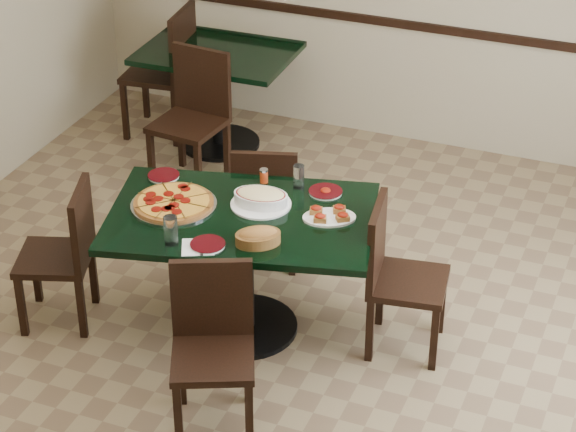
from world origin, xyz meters
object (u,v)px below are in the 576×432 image
at_px(chair_far, 266,200).
at_px(bread_basket, 258,237).
at_px(chair_left, 67,249).
at_px(bruschetta_platter, 329,215).
at_px(chair_near, 213,338).
at_px(main_table, 242,244).
at_px(chair_right, 394,270).
at_px(back_chair_near, 194,110).
at_px(back_chair_left, 169,65).
at_px(lasagna_casserole, 261,198).
at_px(pepperoni_pizza, 174,203).
at_px(back_table, 218,80).

height_order(chair_far, bread_basket, bread_basket).
bearing_deg(chair_left, bruschetta_platter, 87.10).
relative_size(chair_far, chair_near, 0.96).
bearing_deg(bruschetta_platter, chair_left, 170.69).
xyz_separation_m(main_table, chair_right, (0.81, 0.18, -0.08)).
bearing_deg(back_chair_near, chair_near, -55.77).
height_order(back_chair_left, lasagna_casserole, back_chair_left).
relative_size(chair_far, chair_right, 0.95).
distance_m(chair_far, chair_left, 1.23).
relative_size(chair_near, lasagna_casserole, 2.61).
bearing_deg(chair_near, chair_far, 78.11).
height_order(main_table, chair_near, chair_near).
bearing_deg(pepperoni_pizza, chair_far, 70.64).
height_order(chair_near, chair_left, chair_near).
distance_m(chair_near, bread_basket, 0.58).
distance_m(chair_far, bread_basket, 1.01).
height_order(main_table, back_table, same).
bearing_deg(back_chair_near, chair_right, -29.75).
height_order(back_table, back_chair_left, back_chair_left).
bearing_deg(back_chair_left, chair_near, 24.98).
bearing_deg(lasagna_casserole, back_chair_near, 121.54).
relative_size(back_table, pepperoni_pizza, 2.32).
bearing_deg(back_chair_near, back_table, 103.46).
distance_m(lasagna_casserole, bruschetta_platter, 0.39).
xyz_separation_m(main_table, back_chair_left, (-1.51, 2.10, -0.01)).
bearing_deg(chair_left, back_chair_left, 174.33).
bearing_deg(chair_far, back_table, -72.72).
height_order(chair_near, back_chair_near, back_chair_near).
xyz_separation_m(back_table, pepperoni_pizza, (0.71, -2.09, 0.24)).
height_order(back_chair_near, bread_basket, back_chair_near).
bearing_deg(back_chair_left, back_table, 77.36).
bearing_deg(chair_right, back_chair_near, 45.42).
bearing_deg(chair_near, main_table, 78.56).
bearing_deg(chair_far, back_chair_near, -61.30).
height_order(pepperoni_pizza, bruschetta_platter, bruschetta_platter).
bearing_deg(chair_near, bruschetta_platter, 47.41).
bearing_deg(bruschetta_platter, back_chair_near, 111.40).
bearing_deg(back_chair_near, main_table, -49.61).
height_order(pepperoni_pizza, bread_basket, bread_basket).
xyz_separation_m(chair_left, pepperoni_pizza, (0.57, 0.23, 0.29)).
bearing_deg(pepperoni_pizza, back_chair_left, 117.80).
bearing_deg(chair_left, bread_basket, 72.81).
relative_size(pepperoni_pizza, lasagna_casserole, 1.41).
bearing_deg(back_chair_left, lasagna_casserole, 32.96).
bearing_deg(back_table, chair_far, -56.47).
distance_m(back_table, chair_far, 1.69).
bearing_deg(main_table, back_chair_left, 112.01).
relative_size(back_table, chair_left, 1.28).
height_order(chair_near, chair_right, chair_right).
relative_size(main_table, chair_near, 1.84).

